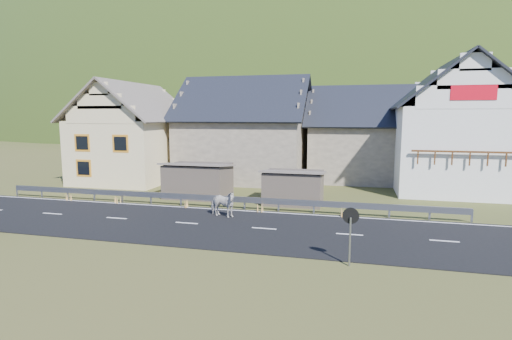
# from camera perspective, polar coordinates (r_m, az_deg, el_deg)

# --- Properties ---
(ground) EXTENTS (160.00, 160.00, 0.00)m
(ground) POSITION_cam_1_polar(r_m,az_deg,el_deg) (20.59, -9.86, -7.58)
(ground) COLOR #38441B
(ground) RESTS_ON ground
(road) EXTENTS (60.00, 7.00, 0.04)m
(road) POSITION_cam_1_polar(r_m,az_deg,el_deg) (20.59, -9.86, -7.53)
(road) COLOR black
(road) RESTS_ON ground
(lane_markings) EXTENTS (60.00, 6.60, 0.01)m
(lane_markings) POSITION_cam_1_polar(r_m,az_deg,el_deg) (20.58, -9.86, -7.46)
(lane_markings) COLOR silver
(lane_markings) RESTS_ON road
(guardrail) EXTENTS (28.10, 0.09, 0.75)m
(guardrail) POSITION_cam_1_polar(r_m,az_deg,el_deg) (23.78, -6.30, -4.04)
(guardrail) COLOR #93969B
(guardrail) RESTS_ON ground
(shed_left) EXTENTS (4.30, 3.30, 2.40)m
(shed_left) POSITION_cam_1_polar(r_m,az_deg,el_deg) (26.98, -8.23, -1.50)
(shed_left) COLOR brown
(shed_left) RESTS_ON ground
(shed_right) EXTENTS (3.80, 2.90, 2.20)m
(shed_right) POSITION_cam_1_polar(r_m,az_deg,el_deg) (24.80, 5.38, -2.50)
(shed_right) COLOR brown
(shed_right) RESTS_ON ground
(house_cream) EXTENTS (7.80, 9.80, 8.30)m
(house_cream) POSITION_cam_1_polar(r_m,az_deg,el_deg) (35.18, -17.11, 5.73)
(house_cream) COLOR beige
(house_cream) RESTS_ON ground
(house_stone_a) EXTENTS (10.80, 9.80, 8.90)m
(house_stone_a) POSITION_cam_1_polar(r_m,az_deg,el_deg) (34.37, -1.40, 6.49)
(house_stone_a) COLOR tan
(house_stone_a) RESTS_ON ground
(house_stone_b) EXTENTS (9.80, 8.80, 8.10)m
(house_stone_b) POSITION_cam_1_polar(r_m,az_deg,el_deg) (35.16, 15.50, 5.59)
(house_stone_b) COLOR tan
(house_stone_b) RESTS_ON ground
(house_white) EXTENTS (8.80, 10.80, 9.70)m
(house_white) POSITION_cam_1_polar(r_m,az_deg,el_deg) (32.86, 26.26, 6.38)
(house_white) COLOR white
(house_white) RESTS_ON ground
(mountain) EXTENTS (440.00, 280.00, 260.00)m
(mountain) POSITION_cam_1_polar(r_m,az_deg,el_deg) (199.78, 13.00, 0.30)
(mountain) COLOR #1E3512
(mountain) RESTS_ON ground
(conifer_patch) EXTENTS (76.00, 50.00, 28.00)m
(conifer_patch) POSITION_cam_1_polar(r_m,az_deg,el_deg) (142.83, -12.34, 7.87)
(conifer_patch) COLOR black
(conifer_patch) RESTS_ON ground
(horse) EXTENTS (1.21, 1.85, 1.44)m
(horse) POSITION_cam_1_polar(r_m,az_deg,el_deg) (21.44, -4.84, -4.79)
(horse) COLOR beige
(horse) RESTS_ON road
(traffic_mirror) EXTENTS (0.60, 0.17, 2.15)m
(traffic_mirror) POSITION_cam_1_polar(r_m,az_deg,el_deg) (14.84, 13.35, -7.43)
(traffic_mirror) COLOR #93969B
(traffic_mirror) RESTS_ON ground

